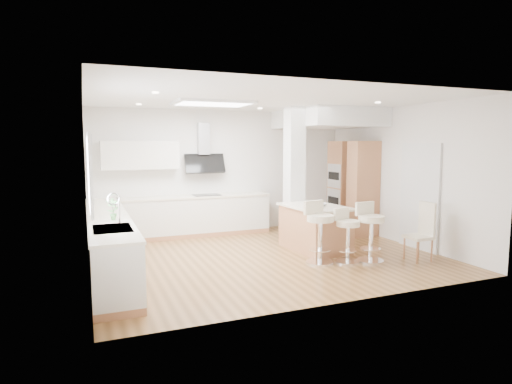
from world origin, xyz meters
name	(u,v)px	position (x,y,z in m)	size (l,w,h in m)	color
ground	(266,256)	(0.00, 0.00, 0.00)	(6.00, 6.00, 0.00)	olive
ceiling	(266,256)	(0.00, 0.00, 0.00)	(6.00, 5.00, 0.02)	white
wall_back	(224,171)	(0.00, 2.50, 1.40)	(6.00, 0.04, 2.80)	silver
wall_left	(86,186)	(-3.00, 0.00, 1.40)	(0.04, 5.00, 2.80)	silver
wall_right	(400,175)	(3.00, 0.00, 1.40)	(0.04, 5.00, 2.80)	silver
skylight	(213,103)	(-0.79, 0.60, 2.77)	(4.10, 2.10, 0.06)	silver
window_left	(90,170)	(-2.96, -0.90, 1.69)	(0.06, 1.28, 1.07)	white
doorway_right	(420,198)	(2.97, -0.60, 1.00)	(0.05, 1.00, 2.10)	#484239
counter_left	(109,241)	(-2.70, 0.23, 0.46)	(0.63, 4.50, 1.35)	#B97A4F
counter_back	(188,205)	(-0.91, 2.22, 0.70)	(3.62, 0.63, 2.50)	#B97A4F
pillar	(294,175)	(1.05, 0.95, 1.40)	(0.35, 0.35, 2.80)	silver
soffit	(327,119)	(2.10, 1.40, 2.60)	(1.78, 2.20, 0.40)	white
oven_column	(352,187)	(2.68, 1.23, 1.05)	(0.63, 1.21, 2.10)	#B97A4F
peninsula	(315,228)	(1.06, 0.08, 0.43)	(1.04, 1.48, 0.93)	#B97A4F
bar_stool_a	(319,229)	(0.66, -0.77, 0.60)	(0.57, 0.57, 1.07)	white
bar_stool_b	(347,232)	(1.12, -0.91, 0.52)	(0.52, 0.52, 0.93)	white
bar_stool_c	(370,229)	(1.53, -1.00, 0.58)	(0.52, 0.52, 1.03)	white
dining_chair	(423,229)	(2.43, -1.28, 0.55)	(0.40, 0.40, 1.03)	beige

